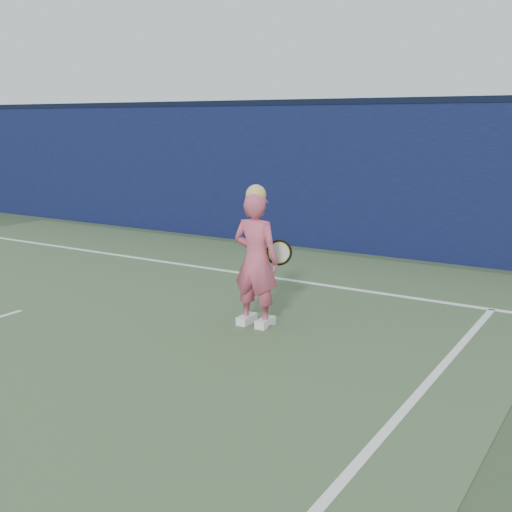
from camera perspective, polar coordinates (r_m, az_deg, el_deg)
The scene contains 4 objects.
backstop_wall at distance 12.09m, azimuth 0.29°, elevation 7.28°, with size 24.00×0.40×2.50m, color #0B1133.
wall_cap at distance 12.05m, azimuth 0.30°, elevation 13.45°, with size 24.00×0.42×0.10m, color black.
player at distance 6.99m, azimuth 0.00°, elevation -0.29°, with size 0.55×0.37×1.57m.
racket at distance 7.40m, azimuth 1.83°, elevation 0.27°, with size 0.56×0.20×0.31m.
Camera 1 is at (6.25, -3.80, 2.24)m, focal length 45.00 mm.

